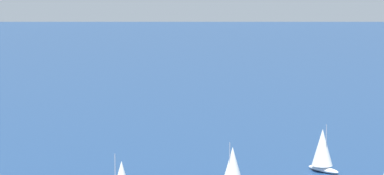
{
  "coord_description": "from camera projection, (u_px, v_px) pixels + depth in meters",
  "views": [
    {
      "loc": [
        -22.77,
        -130.7,
        40.9
      ],
      "look_at": [
        0.0,
        0.0,
        24.3
      ],
      "focal_mm": 73.33,
      "sensor_mm": 36.0,
      "label": 1
    }
  ],
  "objects": [
    {
      "name": "sailboat_outer_ring_a",
      "position": [
        232.0,
        166.0,
        163.56
      ],
      "size": [
        7.16,
        5.95,
        9.44
      ],
      "color": "#9E9993",
      "rests_on": "ground_plane"
    },
    {
      "name": "sailboat_outer_ring_b",
      "position": [
        322.0,
        150.0,
        176.55
      ],
      "size": [
        6.6,
        8.6,
        11.03
      ],
      "color": "white",
      "rests_on": "ground_plane"
    }
  ]
}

